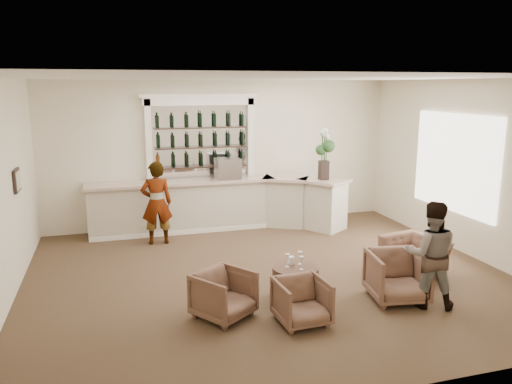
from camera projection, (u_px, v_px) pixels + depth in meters
ground at (268, 276)px, 8.51m from camera, size 8.00×8.00×0.00m
room_shell at (265, 134)px, 8.73m from camera, size 8.04×7.02×3.32m
bar_counter at (221, 204)px, 11.16m from camera, size 5.72×1.80×1.14m
back_bar_alcove at (201, 138)px, 11.15m from camera, size 2.64×0.25×3.00m
cocktail_table at (295, 283)px, 7.56m from camera, size 0.71×0.71×0.50m
sommelier at (157, 203)px, 10.08m from camera, size 0.63×0.42×1.70m
guest at (430, 254)px, 7.20m from camera, size 0.95×0.87×1.58m
armchair_left at (224, 295)px, 6.93m from camera, size 1.00×1.01×0.67m
armchair_center at (302, 302)px, 6.75m from camera, size 0.71×0.72×0.62m
armchair_right at (397, 276)px, 7.47m from camera, size 0.93×0.95×0.75m
armchair_far at (414, 256)px, 8.57m from camera, size 1.02×1.11×0.62m
espresso_machine at (228, 169)px, 11.03m from camera, size 0.54×0.46×0.47m
flower_vase at (324, 151)px, 10.90m from camera, size 0.30×0.30×1.12m
wine_glass_bar_left at (241, 173)px, 11.23m from camera, size 0.07×0.07×0.21m
wine_glass_bar_right at (242, 173)px, 11.20m from camera, size 0.07×0.07×0.21m
wine_glass_tbl_a at (288, 261)px, 7.48m from camera, size 0.07×0.07×0.21m
wine_glass_tbl_b at (300, 258)px, 7.59m from camera, size 0.07×0.07×0.21m
wine_glass_tbl_c at (301, 263)px, 7.38m from camera, size 0.07×0.07×0.21m
napkin_holder at (291, 260)px, 7.62m from camera, size 0.08×0.08×0.12m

